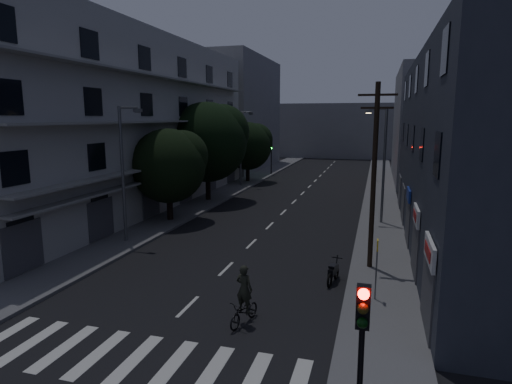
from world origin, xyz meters
The scene contains 23 objects.
ground centered at (0.00, 25.00, 0.00)m, with size 160.00×160.00×0.00m, color black.
sidewalk_left centered at (-7.50, 25.00, 0.07)m, with size 3.00×90.00×0.15m, color #565659.
sidewalk_right centered at (7.50, 25.00, 0.07)m, with size 3.00×90.00×0.15m, color #565659.
crosswalk centered at (0.00, -2.00, 0.00)m, with size 10.90×3.00×0.01m.
lane_markings centered at (0.00, 31.25, 0.01)m, with size 0.15×60.50×0.01m.
building_left centered at (-11.98, 18.00, 6.99)m, with size 7.00×36.00×14.00m.
building_right centered at (11.99, 14.00, 5.50)m, with size 6.19×28.00×11.00m.
building_far_left centered at (-12.00, 48.00, 8.00)m, with size 6.00×20.00×16.00m, color slate.
building_far_right centered at (12.00, 42.00, 6.50)m, with size 6.00×20.00×13.00m, color slate.
building_far_end centered at (0.00, 70.00, 5.00)m, with size 24.00×8.00×10.00m, color slate.
tree_near centered at (-7.28, 14.86, 4.28)m, with size 5.35×5.35×6.60m.
tree_mid centered at (-7.50, 22.77, 5.60)m, with size 7.09×7.09×8.72m.
tree_far centered at (-7.42, 34.73, 4.42)m, with size 5.52×5.52×6.82m.
traffic_signal_near centered at (6.94, -4.56, 3.10)m, with size 0.28×0.37×4.10m.
traffic_signal_far_right centered at (6.66, 39.32, 3.10)m, with size 0.28×0.37×4.10m.
traffic_signal_far_left centered at (-6.33, 41.42, 3.10)m, with size 0.28×0.37×4.10m.
street_lamp_left_near centered at (-7.25, 9.12, 4.60)m, with size 1.51×0.25×8.00m.
street_lamp_right centered at (7.40, 18.12, 4.60)m, with size 1.51×0.25×8.00m.
street_lamp_left_far centered at (-7.18, 31.42, 4.60)m, with size 1.51×0.25×8.00m.
utility_pole centered at (6.93, 8.44, 4.87)m, with size 1.80×0.24×9.00m.
bus_stop_sign centered at (7.24, 4.46, 1.89)m, with size 0.06×0.35×2.52m.
motorcycle centered at (5.36, 6.19, 0.46)m, with size 0.57×1.81×1.16m.
cyclist centered at (2.63, 1.24, 0.76)m, with size 1.07×1.88×2.26m.
Camera 1 is at (7.07, -12.77, 7.52)m, focal length 30.00 mm.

